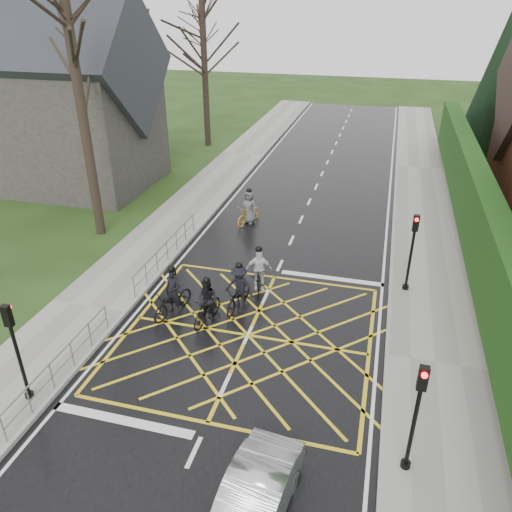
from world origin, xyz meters
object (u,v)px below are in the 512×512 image
at_px(cyclist_rear, 173,298).
at_px(cyclist_front, 258,274).
at_px(cyclist_back, 207,305).
at_px(car, 251,506).
at_px(cyclist_mid, 239,291).
at_px(cyclist_lead, 249,211).

distance_m(cyclist_rear, cyclist_front, 3.43).
relative_size(cyclist_back, cyclist_front, 0.95).
bearing_deg(cyclist_rear, car, -38.43).
bearing_deg(cyclist_mid, cyclist_rear, -146.67).
relative_size(cyclist_mid, cyclist_front, 1.01).
distance_m(cyclist_front, cyclist_lead, 6.33).
relative_size(cyclist_lead, car, 0.53).
height_order(cyclist_lead, car, cyclist_lead).
bearing_deg(car, cyclist_mid, 114.29).
xyz_separation_m(cyclist_rear, cyclist_front, (2.52, 2.33, 0.06)).
distance_m(cyclist_front, car, 9.68).
height_order(cyclist_rear, cyclist_back, cyclist_rear).
relative_size(cyclist_front, cyclist_lead, 0.97).
distance_m(cyclist_back, cyclist_mid, 1.41).
distance_m(cyclist_mid, car, 8.50).
distance_m(cyclist_mid, cyclist_front, 1.39).
height_order(cyclist_rear, car, cyclist_rear).
bearing_deg(cyclist_back, cyclist_lead, 106.60).
bearing_deg(cyclist_back, cyclist_front, 75.55).
xyz_separation_m(cyclist_rear, cyclist_mid, (2.15, 1.00, 0.04)).
bearing_deg(cyclist_mid, cyclist_lead, 111.37).
bearing_deg(cyclist_back, car, -52.68).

